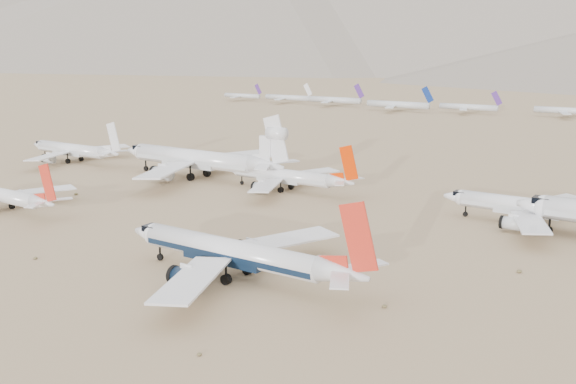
% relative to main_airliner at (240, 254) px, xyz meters
% --- Properties ---
extents(ground, '(7000.00, 7000.00, 0.00)m').
position_rel_main_airliner_xyz_m(ground, '(2.83, 1.42, -4.94)').
color(ground, '#937B55').
rests_on(ground, ground).
extents(main_airliner, '(50.90, 49.72, 17.96)m').
position_rel_main_airliner_xyz_m(main_airliner, '(0.00, 0.00, 0.00)').
color(main_airliner, white).
rests_on(main_airliner, ground).
extents(second_airliner, '(40.85, 39.93, 14.48)m').
position_rel_main_airliner_xyz_m(second_airliner, '(-81.83, 5.89, -0.88)').
color(second_airliner, white).
rests_on(second_airliner, ground).
extents(row2_gold_tail, '(44.95, 43.96, 16.01)m').
position_rel_main_airliner_xyz_m(row2_gold_tail, '(36.34, 67.39, -0.46)').
color(row2_gold_tail, white).
rests_on(row2_gold_tail, ground).
extents(row2_orange_tail, '(43.39, 42.44, 15.48)m').
position_rel_main_airliner_xyz_m(row2_orange_tail, '(-34.74, 66.81, -0.60)').
color(row2_orange_tail, white).
rests_on(row2_orange_tail, ground).
extents(row2_white_trijet, '(63.54, 62.10, 22.52)m').
position_rel_main_airliner_xyz_m(row2_white_trijet, '(-67.56, 66.50, 1.58)').
color(row2_white_trijet, white).
rests_on(row2_white_trijet, ground).
extents(row2_white_twin, '(45.95, 44.96, 16.42)m').
position_rel_main_airliner_xyz_m(row2_white_twin, '(-127.38, 63.73, -0.32)').
color(row2_white_twin, white).
rests_on(row2_white_twin, ground).
extents(desert_scrub, '(247.37, 121.67, 0.63)m').
position_rel_main_airliner_xyz_m(desert_scrub, '(-8.26, -25.07, -4.65)').
color(desert_scrub, brown).
rests_on(desert_scrub, ground).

